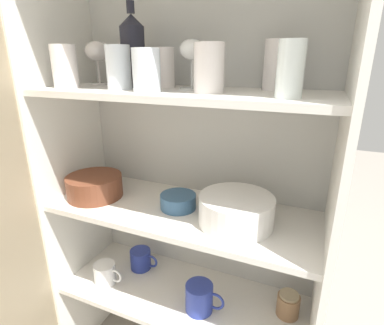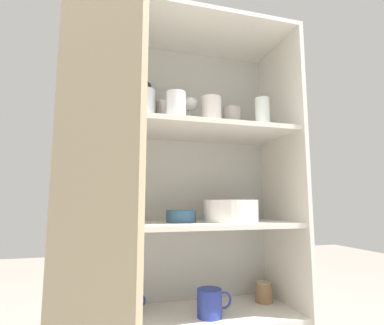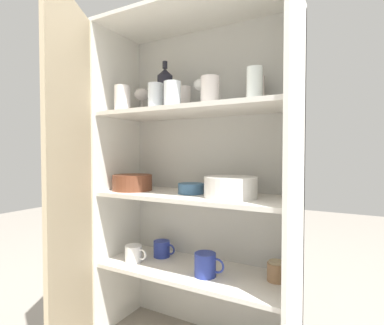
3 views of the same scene
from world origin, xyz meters
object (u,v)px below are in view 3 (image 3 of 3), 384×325
Objects in this scene: serving_bowl_small at (191,188)px; coffee_mug_primary at (162,249)px; plate_stack_white at (231,187)px; wine_bottle at (165,90)px; storage_jar at (276,271)px; mixing_bowl_large at (132,182)px.

coffee_mug_primary is at bearing 163.91° from serving_bowl_small.
plate_stack_white is 1.87× the size of serving_bowl_small.
wine_bottle reaches higher than storage_jar.
wine_bottle is at bearing 23.78° from mixing_bowl_large.
wine_bottle reaches higher than plate_stack_white.
wine_bottle is at bearing 169.54° from serving_bowl_small.
storage_jar is (0.59, -0.01, -0.00)m from coffee_mug_primary.
plate_stack_white reaches higher than serving_bowl_small.
storage_jar is at bearing 7.16° from serving_bowl_small.
coffee_mug_primary is at bearing 178.93° from storage_jar.
wine_bottle is 2.97× the size of storage_jar.
serving_bowl_small is at bearing 173.69° from plate_stack_white.
plate_stack_white is at bearing -158.28° from storage_jar.
mixing_bowl_large reaches higher than serving_bowl_small.
storage_jar is (0.18, 0.07, -0.35)m from plate_stack_white.
serving_bowl_small reaches higher than coffee_mug_primary.
wine_bottle is 1.11× the size of plate_stack_white.
wine_bottle is 2.08× the size of serving_bowl_small.
wine_bottle is 0.81m from coffee_mug_primary.
coffee_mug_primary is at bearing 40.52° from mixing_bowl_large.
wine_bottle is 0.49m from mixing_bowl_large.
plate_stack_white is 0.21m from serving_bowl_small.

